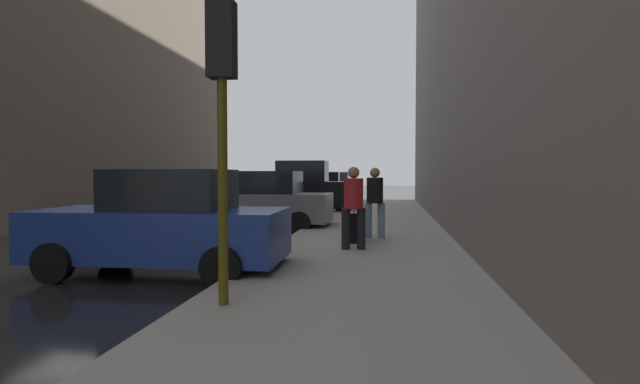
{
  "coord_description": "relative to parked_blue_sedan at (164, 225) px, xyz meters",
  "views": [
    {
      "loc": [
        6.46,
        -10.02,
        1.73
      ],
      "look_at": [
        4.55,
        3.77,
        1.2
      ],
      "focal_mm": 28.0,
      "sensor_mm": 36.0,
      "label": 1
    }
  ],
  "objects": [
    {
      "name": "ground_plane",
      "position": [
        -2.65,
        1.98,
        -0.85
      ],
      "size": [
        120.0,
        120.0,
        0.0
      ],
      "primitive_type": "plane",
      "color": "black"
    },
    {
      "name": "sidewalk",
      "position": [
        3.35,
        1.98,
        -0.77
      ],
      "size": [
        4.0,
        40.0,
        0.15
      ],
      "primitive_type": "cube",
      "color": "gray",
      "rests_on": "ground_plane"
    },
    {
      "name": "parked_blue_sedan",
      "position": [
        0.0,
        0.0,
        0.0
      ],
      "size": [
        4.23,
        2.11,
        1.79
      ],
      "color": "navy",
      "rests_on": "ground_plane"
    },
    {
      "name": "parked_gray_coupe",
      "position": [
        -0.0,
        6.79,
        0.0
      ],
      "size": [
        4.23,
        2.12,
        1.79
      ],
      "color": "slate",
      "rests_on": "ground_plane"
    },
    {
      "name": "parked_black_suv",
      "position": [
        -0.0,
        13.01,
        0.18
      ],
      "size": [
        4.61,
        2.09,
        2.25
      ],
      "color": "black",
      "rests_on": "ground_plane"
    },
    {
      "name": "parked_dark_green_sedan",
      "position": [
        -0.0,
        19.25,
        0.0
      ],
      "size": [
        4.27,
        2.19,
        1.79
      ],
      "color": "#193828",
      "rests_on": "ground_plane"
    },
    {
      "name": "parked_silver_sedan",
      "position": [
        -0.0,
        25.48,
        0.0
      ],
      "size": [
        4.26,
        2.17,
        1.79
      ],
      "color": "#B7BABF",
      "rests_on": "ground_plane"
    },
    {
      "name": "fire_hydrant",
      "position": [
        1.8,
        8.83,
        -0.35
      ],
      "size": [
        0.42,
        0.22,
        0.7
      ],
      "color": "red",
      "rests_on": "sidewalk"
    },
    {
      "name": "traffic_light",
      "position": [
        1.85,
        -2.32,
        1.91
      ],
      "size": [
        0.32,
        0.32,
        3.6
      ],
      "color": "#514C0F",
      "rests_on": "sidewalk"
    },
    {
      "name": "pedestrian_in_jeans",
      "position": [
        3.48,
        4.08,
        0.26
      ],
      "size": [
        0.52,
        0.45,
        1.71
      ],
      "color": "#728CB2",
      "rests_on": "sidewalk"
    },
    {
      "name": "pedestrian_in_red_jacket",
      "position": [
        3.09,
        2.24,
        0.26
      ],
      "size": [
        0.52,
        0.45,
        1.71
      ],
      "color": "black",
      "rests_on": "sidewalk"
    },
    {
      "name": "rolling_suitcase",
      "position": [
        3.04,
        3.31,
        -0.36
      ],
      "size": [
        0.42,
        0.6,
        1.04
      ],
      "color": "black",
      "rests_on": "sidewalk"
    }
  ]
}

